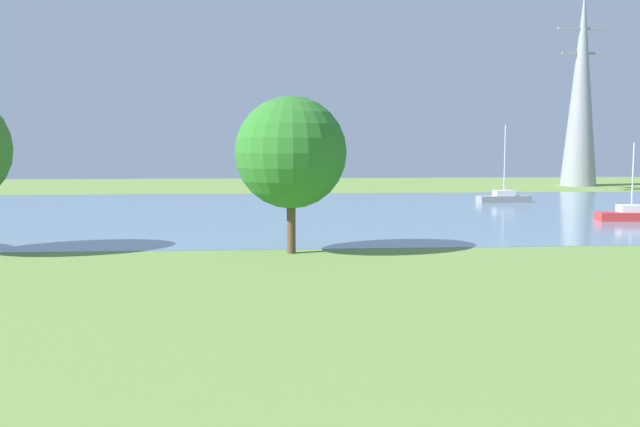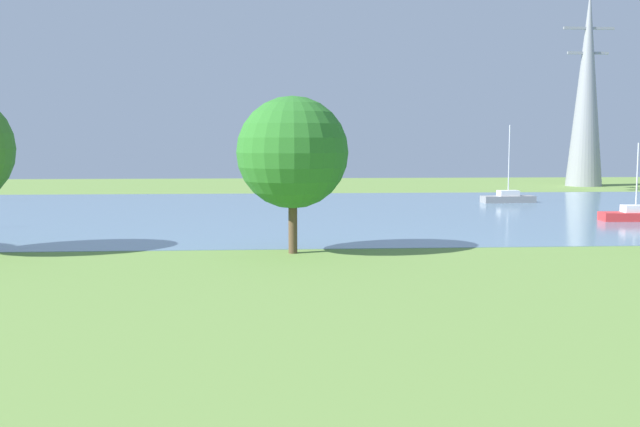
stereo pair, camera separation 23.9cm
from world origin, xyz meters
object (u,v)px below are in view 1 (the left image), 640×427
object	(u,v)px
sailboat_red	(631,214)
tree_east_far	(291,153)
sailboat_gray	(504,197)
electricity_pylon	(581,88)

from	to	relation	value
sailboat_red	tree_east_far	distance (m)	28.01
sailboat_gray	tree_east_far	size ratio (longest dim) A/B	0.90
sailboat_gray	electricity_pylon	world-z (taller)	electricity_pylon
electricity_pylon	sailboat_red	bearing A→B (deg)	-109.13
sailboat_red	tree_east_far	bearing A→B (deg)	-152.08
sailboat_red	tree_east_far	size ratio (longest dim) A/B	0.70
tree_east_far	electricity_pylon	distance (m)	64.85
sailboat_gray	sailboat_red	world-z (taller)	sailboat_gray
sailboat_gray	sailboat_red	distance (m)	15.99
sailboat_gray	tree_east_far	world-z (taller)	tree_east_far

